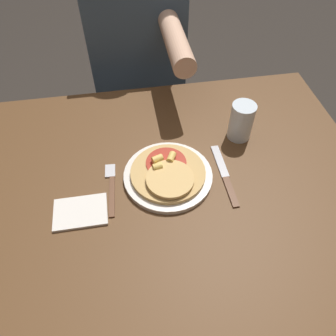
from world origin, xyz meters
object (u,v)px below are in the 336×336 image
object	(u,v)px
knife	(225,176)
pizza	(168,173)
drinking_glass	(241,121)
person_diner	(138,58)
plate	(168,176)
dining_table	(167,214)
fork	(111,185)

from	to	relation	value
knife	pizza	bearing A→B (deg)	173.58
pizza	drinking_glass	xyz separation A→B (m)	(0.24, 0.13, 0.03)
person_diner	plate	bearing A→B (deg)	-88.59
person_diner	dining_table	bearing A→B (deg)	-89.63
plate	dining_table	bearing A→B (deg)	-102.14
dining_table	pizza	size ratio (longest dim) A/B	5.63
person_diner	fork	bearing A→B (deg)	-102.28
person_diner	pizza	bearing A→B (deg)	-88.64
pizza	plate	bearing A→B (deg)	83.72
dining_table	drinking_glass	xyz separation A→B (m)	(0.25, 0.18, 0.16)
dining_table	drinking_glass	size ratio (longest dim) A/B	9.83
pizza	fork	world-z (taller)	pizza
plate	drinking_glass	distance (m)	0.28
dining_table	plate	world-z (taller)	plate
plate	person_diner	distance (m)	0.64
dining_table	plate	bearing A→B (deg)	77.86
fork	drinking_glass	bearing A→B (deg)	18.25
knife	person_diner	bearing A→B (deg)	104.54
dining_table	plate	size ratio (longest dim) A/B	4.74
plate	knife	world-z (taller)	plate
dining_table	fork	distance (m)	0.19
drinking_glass	plate	bearing A→B (deg)	-152.26
knife	person_diner	world-z (taller)	person_diner
pizza	knife	bearing A→B (deg)	-6.42
knife	person_diner	xyz separation A→B (m)	(-0.17, 0.66, -0.02)
fork	drinking_glass	size ratio (longest dim) A/B	1.50
drinking_glass	knife	bearing A→B (deg)	-119.59
fork	plate	bearing A→B (deg)	1.59
pizza	person_diner	world-z (taller)	person_diner
pizza	knife	size ratio (longest dim) A/B	0.93
pizza	drinking_glass	distance (m)	0.28
drinking_glass	person_diner	xyz separation A→B (m)	(-0.26, 0.52, -0.08)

